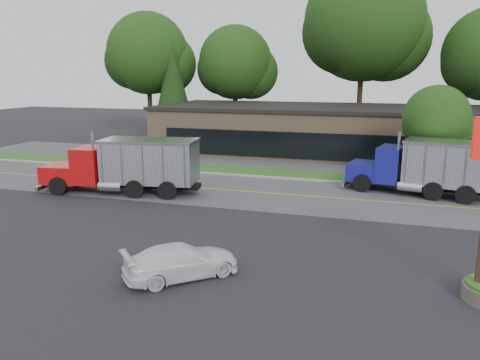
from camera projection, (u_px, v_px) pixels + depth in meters
The scene contains 15 objects.
ground at pixel (216, 242), 20.63m from camera, with size 140.00×140.00×0.00m, color #2D2D32.
road at pixel (266, 193), 29.01m from camera, with size 60.00×8.00×0.02m, color slate.
center_line at pixel (266, 193), 29.01m from camera, with size 60.00×0.12×0.01m, color gold.
curb at pixel (281, 179), 32.92m from camera, with size 60.00×0.30×0.12m, color #9E9E99.
grass_verge at pixel (286, 174), 34.60m from camera, with size 60.00×3.40×0.03m, color #324F1B.
far_parking at pixel (298, 162), 39.25m from camera, with size 60.00×7.00×0.02m, color slate.
strip_mall at pixel (331, 131), 43.82m from camera, with size 32.00×12.00×4.00m, color tan.
tree_far_a at pixel (150, 57), 54.25m from camera, with size 9.97×9.38×14.22m.
tree_far_b at pixel (237, 66), 53.44m from camera, with size 8.88×8.36×12.67m.
tree_far_c at pixel (366, 27), 48.58m from camera, with size 13.13×12.36×18.73m.
evergreen_left at pixel (173, 85), 51.86m from camera, with size 4.79×4.79×10.88m.
tree_verge at pixel (437, 121), 30.82m from camera, with size 4.59×4.32×6.55m.
dump_truck_red at pixel (129, 164), 28.64m from camera, with size 9.98×3.94×3.36m.
dump_truck_blue at pixel (427, 166), 28.19m from camera, with size 8.58×4.20×3.36m.
rally_car at pixel (181, 261), 16.93m from camera, with size 1.71×4.20×1.22m, color white.
Camera 1 is at (6.77, -18.33, 7.23)m, focal length 35.00 mm.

